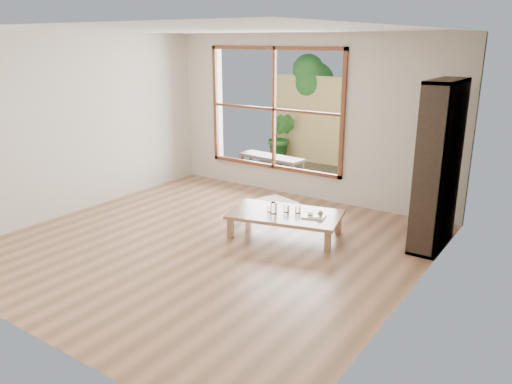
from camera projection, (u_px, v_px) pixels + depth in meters
ground at (212, 243)px, 6.38m from camera, size 5.00×5.00×0.00m
low_table at (285, 216)px, 6.57m from camera, size 1.59×1.13×0.31m
floor_cushion at (273, 205)px, 7.71m from camera, size 0.78×0.78×0.09m
bookshelf at (438, 166)px, 6.03m from camera, size 0.33×0.93×2.06m
glass_tall at (274, 208)px, 6.51m from camera, size 0.08×0.08×0.15m
glass_mid at (298, 209)px, 6.54m from camera, size 0.07×0.07×0.10m
glass_short at (287, 208)px, 6.58m from camera, size 0.08×0.08×0.10m
glass_small at (270, 209)px, 6.58m from camera, size 0.07×0.07×0.09m
food_tray at (315, 216)px, 6.39m from camera, size 0.32×0.26×0.09m
deck at (306, 176)px, 9.51m from camera, size 2.80×2.00×0.05m
garden_bench at (271, 159)px, 9.26m from camera, size 1.31×0.49×0.41m
bamboo_fence at (331, 122)px, 10.03m from camera, size 2.80×0.06×1.80m
shrub_right at (368, 152)px, 9.54m from camera, size 0.89×0.83×0.81m
shrub_left at (281, 137)px, 10.45m from camera, size 0.61×0.51×1.02m
garden_tree at (310, 83)px, 10.42m from camera, size 1.04×0.85×2.22m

